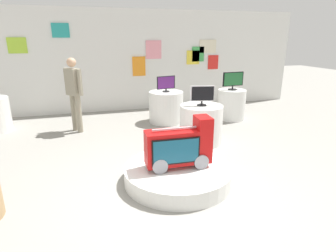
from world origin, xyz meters
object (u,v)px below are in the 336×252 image
at_px(main_display_pedestal, 178,174).
at_px(display_pedestal_right_rear, 231,104).
at_px(tv_on_right_rear, 233,80).
at_px(tv_on_left_rear, 202,95).
at_px(shopper_browsing_near_truck, 74,89).
at_px(display_pedestal_left_rear, 201,124).
at_px(display_pedestal_center_rear, 166,107).
at_px(tv_on_center_rear, 166,83).
at_px(novelty_firetruck_tv, 179,148).

relative_size(main_display_pedestal, display_pedestal_right_rear, 2.06).
relative_size(main_display_pedestal, tv_on_right_rear, 2.76).
bearing_deg(tv_on_left_rear, shopper_browsing_near_truck, 149.23).
bearing_deg(display_pedestal_right_rear, display_pedestal_left_rear, -135.96).
bearing_deg(tv_on_left_rear, tv_on_right_rear, 44.07).
relative_size(display_pedestal_left_rear, shopper_browsing_near_truck, 0.52).
bearing_deg(display_pedestal_right_rear, main_display_pedestal, -130.34).
bearing_deg(shopper_browsing_near_truck, display_pedestal_left_rear, -30.71).
bearing_deg(display_pedestal_center_rear, main_display_pedestal, -102.54).
distance_m(display_pedestal_center_rear, tv_on_center_rear, 0.60).
distance_m(display_pedestal_right_rear, shopper_browsing_near_truck, 3.92).
height_order(display_pedestal_center_rear, display_pedestal_right_rear, same).
height_order(tv_on_center_rear, display_pedestal_right_rear, tv_on_center_rear).
relative_size(tv_on_left_rear, display_pedestal_center_rear, 0.55).
xyz_separation_m(display_pedestal_right_rear, tv_on_right_rear, (-0.00, -0.00, 0.64)).
xyz_separation_m(main_display_pedestal, shopper_browsing_near_truck, (-1.48, 2.88, 0.85)).
xyz_separation_m(tv_on_left_rear, display_pedestal_right_rear, (1.44, 1.39, -0.61)).
distance_m(tv_on_center_rear, display_pedestal_right_rear, 1.83).
distance_m(display_pedestal_center_rear, shopper_browsing_near_truck, 2.24).
bearing_deg(tv_on_center_rear, novelty_firetruck_tv, -102.19).
height_order(novelty_firetruck_tv, tv_on_left_rear, tv_on_left_rear).
distance_m(display_pedestal_left_rear, tv_on_right_rear, 2.09).
bearing_deg(display_pedestal_left_rear, display_pedestal_center_rear, 100.03).
xyz_separation_m(main_display_pedestal, display_pedestal_left_rear, (0.96, 1.43, 0.27)).
relative_size(tv_on_left_rear, tv_on_right_rear, 0.81).
height_order(main_display_pedestal, novelty_firetruck_tv, novelty_firetruck_tv).
relative_size(display_pedestal_right_rear, tv_on_right_rear, 1.34).
bearing_deg(main_display_pedestal, tv_on_left_rear, 56.08).
distance_m(novelty_firetruck_tv, display_pedestal_left_rear, 1.72).
bearing_deg(main_display_pedestal, display_pedestal_right_rear, 49.66).
xyz_separation_m(tv_on_left_rear, display_pedestal_center_rear, (-0.28, 1.61, -0.61)).
distance_m(main_display_pedestal, shopper_browsing_near_truck, 3.35).
bearing_deg(shopper_browsing_near_truck, tv_on_left_rear, -30.77).
bearing_deg(tv_on_left_rear, display_pedestal_left_rear, 102.11).
xyz_separation_m(novelty_firetruck_tv, tv_on_center_rear, (0.66, 3.03, 0.45)).
bearing_deg(display_pedestal_left_rear, display_pedestal_right_rear, 44.04).
height_order(tv_on_left_rear, tv_on_center_rear, tv_on_left_rear).
bearing_deg(tv_on_center_rear, display_pedestal_center_rear, 78.40).
xyz_separation_m(novelty_firetruck_tv, display_pedestal_center_rear, (0.66, 3.04, -0.15)).
height_order(novelty_firetruck_tv, display_pedestal_right_rear, novelty_firetruck_tv).
relative_size(main_display_pedestal, shopper_browsing_near_truck, 0.97).
bearing_deg(display_pedestal_center_rear, display_pedestal_right_rear, -7.04).
height_order(novelty_firetruck_tv, tv_on_center_rear, tv_on_center_rear).
distance_m(novelty_firetruck_tv, tv_on_right_rear, 3.72).
height_order(display_pedestal_left_rear, tv_on_center_rear, tv_on_center_rear).
height_order(tv_on_left_rear, tv_on_right_rear, tv_on_right_rear).
xyz_separation_m(display_pedestal_left_rear, display_pedestal_center_rear, (-0.28, 1.60, 0.00)).
bearing_deg(tv_on_right_rear, display_pedestal_right_rear, 86.01).
relative_size(novelty_firetruck_tv, display_pedestal_left_rear, 1.12).
bearing_deg(tv_on_left_rear, display_pedestal_center_rear, 100.04).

